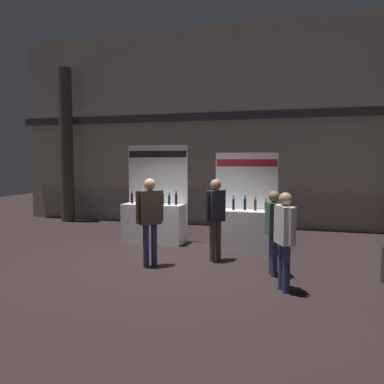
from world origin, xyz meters
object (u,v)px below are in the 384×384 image
Objects in this scene: visitor_0 at (150,213)px; visitor_3 at (285,233)px; exhibitor_booth_0 at (154,218)px; exhibitor_booth_1 at (244,225)px; visitor_5 at (274,226)px; visitor_2 at (216,212)px.

visitor_0 is 2.83m from visitor_3.
exhibitor_booth_0 is 1.09× the size of exhibitor_booth_1.
exhibitor_booth_1 reaches higher than visitor_5.
visitor_5 is (1.28, -0.73, -0.11)m from visitor_2.
exhibitor_booth_0 is at bearing 23.33° from visitor_3.
exhibitor_booth_0 reaches higher than visitor_3.
visitor_0 is (-1.64, -2.02, 0.50)m from exhibitor_booth_1.
visitor_2 is at bearing -138.59° from visitor_5.
visitor_3 is at bearing -105.70° from visitor_2.
visitor_3 is (1.08, -2.80, 0.39)m from exhibitor_booth_1.
visitor_2 is 1.10× the size of visitor_5.
visitor_3 is (3.50, -2.97, 0.34)m from exhibitor_booth_0.
visitor_3 is 0.88m from visitor_5.
exhibitor_booth_1 is 3.03m from visitor_3.
exhibitor_booth_0 is 1.56× the size of visitor_3.
exhibitor_booth_0 is at bearing 85.52° from visitor_2.
exhibitor_booth_1 is at bearing -3.95° from exhibitor_booth_0.
visitor_5 is at bearing -10.78° from visitor_3.
exhibitor_booth_1 is 1.31× the size of visitor_0.
exhibitor_booth_1 is (2.42, -0.17, -0.04)m from exhibitor_booth_0.
visitor_0 is (0.78, -2.18, 0.46)m from exhibitor_booth_0.
exhibitor_booth_0 reaches higher than visitor_2.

